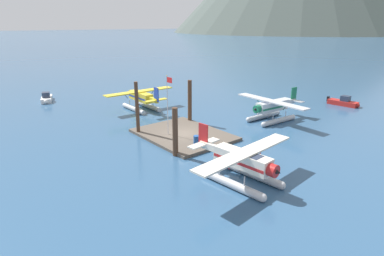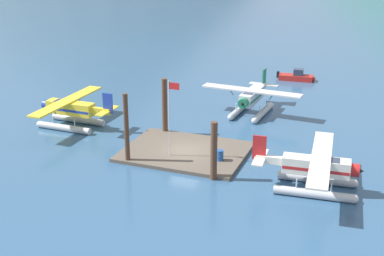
{
  "view_description": "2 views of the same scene",
  "coord_description": "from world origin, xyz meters",
  "px_view_note": "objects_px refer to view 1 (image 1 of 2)",
  "views": [
    {
      "loc": [
        26.05,
        -20.17,
        11.83
      ],
      "look_at": [
        1.33,
        0.16,
        1.21
      ],
      "focal_mm": 29.6,
      "sensor_mm": 36.0,
      "label": 1
    },
    {
      "loc": [
        15.3,
        -38.87,
        17.74
      ],
      "look_at": [
        0.31,
        0.82,
        2.06
      ],
      "focal_mm": 49.66,
      "sensor_mm": 36.0,
      "label": 2
    }
  ],
  "objects_px": {
    "seaplane_silver_bow_right": "(272,109)",
    "boat_red_open_north": "(344,102)",
    "boat_white_open_sw": "(47,98)",
    "mooring_buoy": "(265,161)",
    "seaplane_cream_stbd_aft": "(242,164)",
    "fuel_drum": "(196,140)",
    "flagpole": "(168,99)",
    "seaplane_yellow_port_fwd": "(141,99)"
  },
  "relations": [
    {
      "from": "mooring_buoy",
      "to": "boat_red_open_north",
      "type": "bearing_deg",
      "value": 102.7
    },
    {
      "from": "flagpole",
      "to": "boat_red_open_north",
      "type": "relative_size",
      "value": 1.32
    },
    {
      "from": "seaplane_yellow_port_fwd",
      "to": "boat_red_open_north",
      "type": "relative_size",
      "value": 2.13
    },
    {
      "from": "seaplane_cream_stbd_aft",
      "to": "boat_white_open_sw",
      "type": "bearing_deg",
      "value": -174.51
    },
    {
      "from": "flagpole",
      "to": "mooring_buoy",
      "type": "height_order",
      "value": "flagpole"
    },
    {
      "from": "boat_white_open_sw",
      "to": "fuel_drum",
      "type": "bearing_deg",
      "value": 10.83
    },
    {
      "from": "seaplane_cream_stbd_aft",
      "to": "boat_white_open_sw",
      "type": "height_order",
      "value": "seaplane_cream_stbd_aft"
    },
    {
      "from": "flagpole",
      "to": "seaplane_cream_stbd_aft",
      "type": "bearing_deg",
      "value": -7.7
    },
    {
      "from": "boat_white_open_sw",
      "to": "boat_red_open_north",
      "type": "bearing_deg",
      "value": 47.24
    },
    {
      "from": "flagpole",
      "to": "boat_white_open_sw",
      "type": "bearing_deg",
      "value": -168.51
    },
    {
      "from": "fuel_drum",
      "to": "seaplane_silver_bow_right",
      "type": "height_order",
      "value": "seaplane_silver_bow_right"
    },
    {
      "from": "flagpole",
      "to": "mooring_buoy",
      "type": "bearing_deg",
      "value": 11.68
    },
    {
      "from": "fuel_drum",
      "to": "boat_red_open_north",
      "type": "bearing_deg",
      "value": 87.49
    },
    {
      "from": "seaplane_silver_bow_right",
      "to": "fuel_drum",
      "type": "bearing_deg",
      "value": -86.44
    },
    {
      "from": "mooring_buoy",
      "to": "boat_red_open_north",
      "type": "relative_size",
      "value": 0.15
    },
    {
      "from": "flagpole",
      "to": "fuel_drum",
      "type": "bearing_deg",
      "value": 6.52
    },
    {
      "from": "boat_red_open_north",
      "to": "seaplane_silver_bow_right",
      "type": "bearing_deg",
      "value": -97.79
    },
    {
      "from": "fuel_drum",
      "to": "seaplane_silver_bow_right",
      "type": "bearing_deg",
      "value": 93.56
    },
    {
      "from": "boat_red_open_north",
      "to": "flagpole",
      "type": "bearing_deg",
      "value": -100.55
    },
    {
      "from": "seaplane_cream_stbd_aft",
      "to": "boat_white_open_sw",
      "type": "distance_m",
      "value": 38.31
    },
    {
      "from": "seaplane_silver_bow_right",
      "to": "seaplane_yellow_port_fwd",
      "type": "height_order",
      "value": "same"
    },
    {
      "from": "seaplane_silver_bow_right",
      "to": "boat_red_open_north",
      "type": "relative_size",
      "value": 2.14
    },
    {
      "from": "seaplane_silver_bow_right",
      "to": "boat_red_open_north",
      "type": "height_order",
      "value": "seaplane_silver_bow_right"
    },
    {
      "from": "flagpole",
      "to": "seaplane_silver_bow_right",
      "type": "bearing_deg",
      "value": 76.47
    },
    {
      "from": "seaplane_silver_bow_right",
      "to": "seaplane_yellow_port_fwd",
      "type": "xyz_separation_m",
      "value": [
        -15.32,
        -9.93,
        0.0
      ]
    },
    {
      "from": "mooring_buoy",
      "to": "flagpole",
      "type": "bearing_deg",
      "value": -168.32
    },
    {
      "from": "fuel_drum",
      "to": "seaplane_yellow_port_fwd",
      "type": "xyz_separation_m",
      "value": [
        -16.14,
        3.24,
        0.84
      ]
    },
    {
      "from": "fuel_drum",
      "to": "boat_red_open_north",
      "type": "distance_m",
      "value": 28.2
    },
    {
      "from": "mooring_buoy",
      "to": "seaplane_silver_bow_right",
      "type": "distance_m",
      "value": 13.89
    },
    {
      "from": "boat_white_open_sw",
      "to": "seaplane_yellow_port_fwd",
      "type": "bearing_deg",
      "value": 32.73
    },
    {
      "from": "flagpole",
      "to": "fuel_drum",
      "type": "relative_size",
      "value": 7.34
    },
    {
      "from": "fuel_drum",
      "to": "boat_white_open_sw",
      "type": "distance_m",
      "value": 30.7
    },
    {
      "from": "fuel_drum",
      "to": "seaplane_yellow_port_fwd",
      "type": "bearing_deg",
      "value": 168.66
    },
    {
      "from": "seaplane_silver_bow_right",
      "to": "boat_white_open_sw",
      "type": "xyz_separation_m",
      "value": [
        -29.33,
        -18.93,
        -1.09
      ]
    },
    {
      "from": "boat_white_open_sw",
      "to": "seaplane_cream_stbd_aft",
      "type": "bearing_deg",
      "value": 5.49
    },
    {
      "from": "seaplane_silver_bow_right",
      "to": "boat_red_open_north",
      "type": "bearing_deg",
      "value": 82.21
    },
    {
      "from": "boat_red_open_north",
      "to": "boat_white_open_sw",
      "type": "xyz_separation_m",
      "value": [
        -31.39,
        -33.94,
        0.0
      ]
    },
    {
      "from": "boat_red_open_north",
      "to": "boat_white_open_sw",
      "type": "height_order",
      "value": "same"
    },
    {
      "from": "boat_red_open_north",
      "to": "mooring_buoy",
      "type": "bearing_deg",
      "value": -77.3
    },
    {
      "from": "flagpole",
      "to": "boat_white_open_sw",
      "type": "relative_size",
      "value": 1.38
    },
    {
      "from": "mooring_buoy",
      "to": "boat_white_open_sw",
      "type": "xyz_separation_m",
      "value": [
        -37.31,
        -7.62,
        0.12
      ]
    },
    {
      "from": "seaplane_yellow_port_fwd",
      "to": "boat_red_open_north",
      "type": "distance_m",
      "value": 30.41
    }
  ]
}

